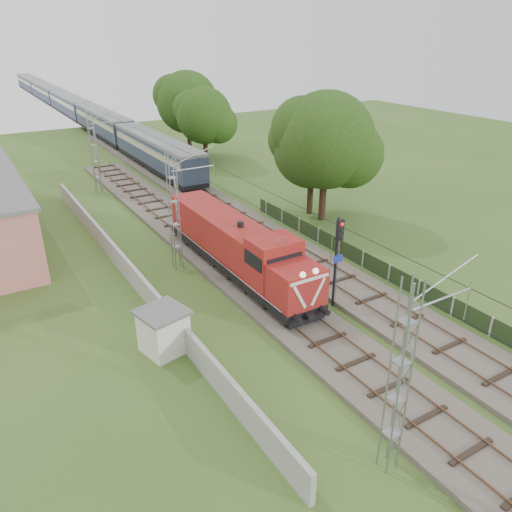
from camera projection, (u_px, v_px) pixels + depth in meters
ground at (319, 339)px, 26.56m from camera, size 140.00×140.00×0.00m
track_main at (252, 284)px, 31.93m from camera, size 4.20×70.00×0.45m
track_side at (226, 212)px, 44.38m from camera, size 4.20×80.00×0.45m
catenary at (175, 212)px, 32.82m from camera, size 3.31×70.00×8.00m
boundary_wall at (128, 269)px, 32.53m from camera, size 0.25×40.00×1.50m
fence at (389, 273)px, 32.40m from camera, size 0.12×32.00×1.20m
locomotive at (237, 246)px, 32.60m from camera, size 2.79×15.93×4.04m
coach_rake at (70, 104)px, 90.36m from camera, size 2.90×108.52×3.36m
signal_post at (338, 247)px, 28.12m from camera, size 0.61×0.48×5.58m
relay_hut at (164, 331)px, 25.19m from camera, size 2.71×2.71×2.34m
tree_a at (327, 141)px, 40.39m from camera, size 8.30×7.90×10.76m
tree_b at (313, 150)px, 42.24m from camera, size 7.02×6.69×9.10m
tree_c at (205, 116)px, 58.64m from camera, size 6.92×6.59×8.97m
tree_d at (188, 103)px, 62.22m from camera, size 8.05×7.67×10.44m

